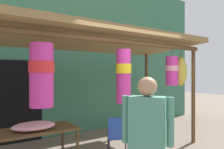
{
  "coord_description": "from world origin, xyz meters",
  "views": [
    {
      "loc": [
        -2.88,
        -3.36,
        1.67
      ],
      "look_at": [
        0.11,
        0.75,
        1.66
      ],
      "focal_mm": 37.37,
      "sensor_mm": 36.0,
      "label": 1
    }
  ],
  "objects_px": {
    "display_table": "(33,133)",
    "folding_chair": "(118,134)",
    "flower_heap_on_table": "(35,126)",
    "customer_foreground": "(147,136)"
  },
  "relations": [
    {
      "from": "display_table",
      "to": "folding_chair",
      "type": "distance_m",
      "value": 1.57
    },
    {
      "from": "display_table",
      "to": "folding_chair",
      "type": "bearing_deg",
      "value": -15.19
    },
    {
      "from": "flower_heap_on_table",
      "to": "folding_chair",
      "type": "distance_m",
      "value": 1.56
    },
    {
      "from": "customer_foreground",
      "to": "display_table",
      "type": "bearing_deg",
      "value": 107.08
    },
    {
      "from": "flower_heap_on_table",
      "to": "folding_chair",
      "type": "xyz_separation_m",
      "value": [
        1.5,
        -0.35,
        -0.29
      ]
    },
    {
      "from": "customer_foreground",
      "to": "folding_chair",
      "type": "bearing_deg",
      "value": 62.64
    },
    {
      "from": "display_table",
      "to": "customer_foreground",
      "type": "distance_m",
      "value": 2.2
    },
    {
      "from": "display_table",
      "to": "flower_heap_on_table",
      "type": "relative_size",
      "value": 2.0
    },
    {
      "from": "flower_heap_on_table",
      "to": "customer_foreground",
      "type": "height_order",
      "value": "customer_foreground"
    },
    {
      "from": "display_table",
      "to": "customer_foreground",
      "type": "bearing_deg",
      "value": -72.92
    }
  ]
}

